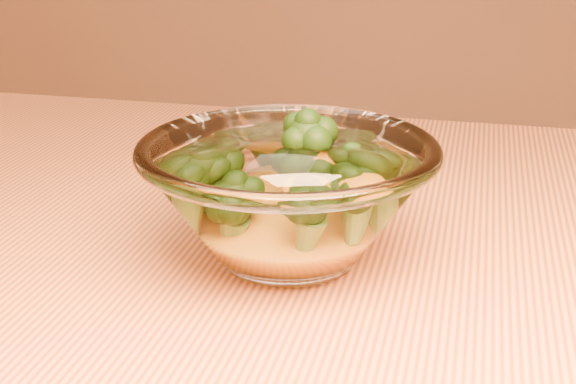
% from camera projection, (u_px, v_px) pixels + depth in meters
% --- Properties ---
extents(glass_bowl, '(0.19, 0.19, 0.08)m').
position_uv_depth(glass_bowl, '(288.00, 198.00, 0.50)').
color(glass_bowl, white).
rests_on(glass_bowl, table).
extents(cheese_sauce, '(0.09, 0.09, 0.03)m').
position_uv_depth(cheese_sauce, '(288.00, 224.00, 0.50)').
color(cheese_sauce, orange).
rests_on(cheese_sauce, glass_bowl).
extents(broccoli_heap, '(0.13, 0.13, 0.07)m').
position_uv_depth(broccoli_heap, '(288.00, 177.00, 0.51)').
color(broccoli_heap, black).
rests_on(broccoli_heap, cheese_sauce).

